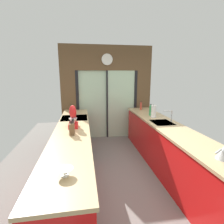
# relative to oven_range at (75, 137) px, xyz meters

# --- Properties ---
(ground_plane) EXTENTS (5.04, 7.60, 0.02)m
(ground_plane) POSITION_rel_oven_range_xyz_m (0.91, -0.65, -0.47)
(ground_plane) COLOR slate
(back_wall_unit) EXTENTS (2.64, 0.12, 2.70)m
(back_wall_unit) POSITION_rel_oven_range_xyz_m (0.91, 1.15, 1.07)
(back_wall_unit) COLOR brown
(back_wall_unit) RESTS_ON ground_plane
(left_counter_run) EXTENTS (0.62, 3.80, 0.92)m
(left_counter_run) POSITION_rel_oven_range_xyz_m (-0.00, -1.12, 0.01)
(left_counter_run) COLOR red
(left_counter_run) RESTS_ON ground_plane
(right_counter_run) EXTENTS (0.62, 3.80, 0.92)m
(right_counter_run) POSITION_rel_oven_range_xyz_m (1.82, -0.95, 0.01)
(right_counter_run) COLOR red
(right_counter_run) RESTS_ON ground_plane
(sink_faucet) EXTENTS (0.19, 0.02, 0.25)m
(sink_faucet) POSITION_rel_oven_range_xyz_m (1.96, -0.70, 0.63)
(sink_faucet) COLOR #B7BABC
(sink_faucet) RESTS_ON right_counter_run
(oven_range) EXTENTS (0.60, 0.60, 0.92)m
(oven_range) POSITION_rel_oven_range_xyz_m (0.00, 0.00, 0.00)
(oven_range) COLOR black
(oven_range) RESTS_ON ground_plane
(mixing_bowl) EXTENTS (0.17, 0.17, 0.08)m
(mixing_bowl) POSITION_rel_oven_range_xyz_m (0.02, -2.38, 0.51)
(mixing_bowl) COLOR silver
(mixing_bowl) RESTS_ON left_counter_run
(knife_block) EXTENTS (0.08, 0.14, 0.26)m
(knife_block) POSITION_rel_oven_range_xyz_m (0.02, -1.17, 0.56)
(knife_block) COLOR brown
(knife_block) RESTS_ON left_counter_run
(stand_mixer) EXTENTS (0.17, 0.27, 0.42)m
(stand_mixer) POSITION_rel_oven_range_xyz_m (0.02, -0.76, 0.63)
(stand_mixer) COLOR red
(stand_mixer) RESTS_ON left_counter_run
(soap_bottle_near) EXTENTS (0.07, 0.07, 0.27)m
(soap_bottle_near) POSITION_rel_oven_range_xyz_m (1.80, -0.05, 0.58)
(soap_bottle_near) COLOR #339E56
(soap_bottle_near) RESTS_ON right_counter_run
(soap_bottle_far) EXTENTS (0.06, 0.06, 0.24)m
(soap_bottle_far) POSITION_rel_oven_range_xyz_m (1.80, 0.67, 0.57)
(soap_bottle_far) COLOR #B23D2D
(soap_bottle_far) RESTS_ON right_counter_run
(paper_towel_roll) EXTENTS (0.13, 0.13, 0.31)m
(paper_towel_roll) POSITION_rel_oven_range_xyz_m (1.80, -0.24, 0.60)
(paper_towel_roll) COLOR #B7BABC
(paper_towel_roll) RESTS_ON right_counter_run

